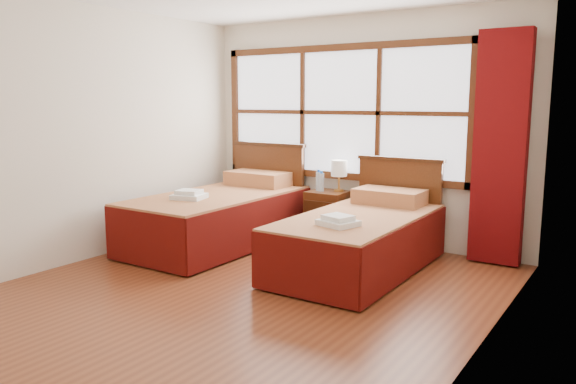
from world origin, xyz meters
The scene contains 14 objects.
floor centered at (0.00, 0.00, 0.00)m, with size 4.50×4.50×0.00m, color brown.
wall_back centered at (0.00, 2.25, 1.30)m, with size 4.00×4.00×0.00m, color silver.
wall_left centered at (-2.00, 0.00, 1.30)m, with size 4.50×4.50×0.00m, color silver.
wall_right centered at (2.00, 0.00, 1.30)m, with size 4.50×4.50×0.00m, color silver.
window centered at (-0.25, 2.21, 1.50)m, with size 3.16×0.06×1.56m.
curtain centered at (1.60, 2.11, 1.17)m, with size 0.50×0.16×2.30m, color #670A0B.
bed_left centered at (-1.22, 1.20, 0.34)m, with size 1.14×2.21×1.11m.
bed_right centered at (0.55, 1.20, 0.31)m, with size 1.05×2.07×1.02m.
nightstand centered at (-0.27, 1.99, 0.30)m, with size 0.44×0.44×0.59m.
towels_left centered at (-1.27, 0.73, 0.64)m, with size 0.39×0.36×0.10m.
towels_right centered at (0.59, 0.64, 0.59)m, with size 0.38×0.35×0.09m.
lamp centered at (-0.18, 2.09, 0.85)m, with size 0.19×0.19×0.36m.
bottle_near centered at (-0.39, 1.98, 0.71)m, with size 0.07×0.07×0.25m.
bottle_far centered at (-0.35, 1.97, 0.70)m, with size 0.06×0.06×0.24m.
Camera 1 is at (2.88, -3.66, 1.64)m, focal length 35.00 mm.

